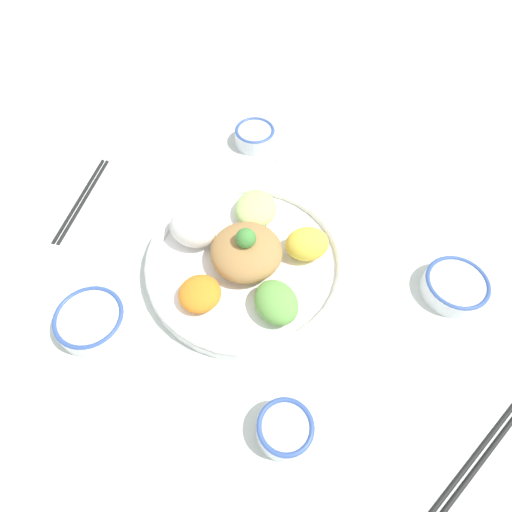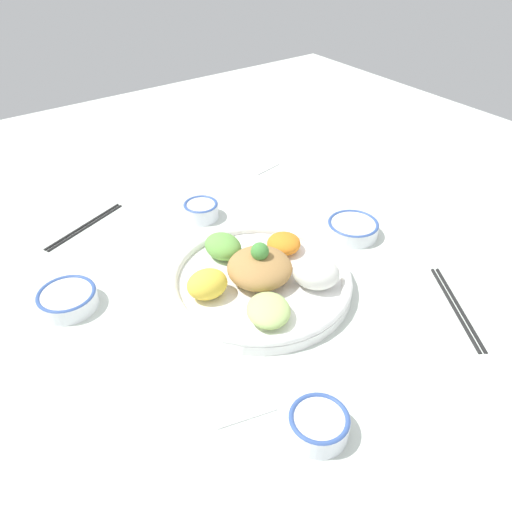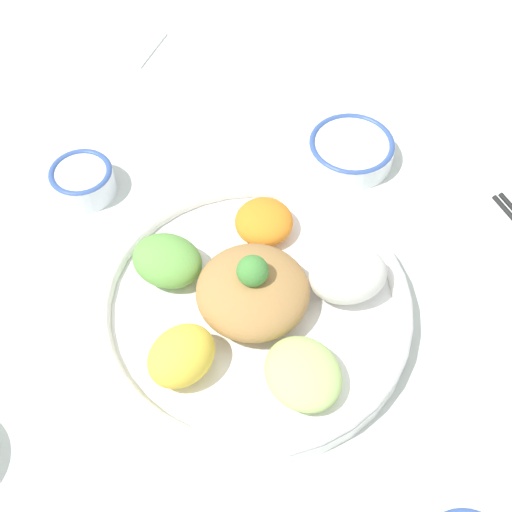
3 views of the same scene
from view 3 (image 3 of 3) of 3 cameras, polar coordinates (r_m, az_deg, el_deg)
ground_plane at (r=0.80m, az=-0.87°, el=-6.38°), size 2.40×2.40×0.00m
salad_platter at (r=0.79m, az=-0.17°, el=-3.78°), size 0.35×0.35×0.10m
sauce_bowl_dark at (r=0.93m, az=-13.71°, el=5.95°), size 0.08×0.08×0.04m
rice_bowl_plain at (r=0.96m, az=7.61°, el=8.42°), size 0.11×0.11×0.03m
serving_spoon_main at (r=1.12m, az=-9.31°, el=14.97°), size 0.05×0.13×0.01m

